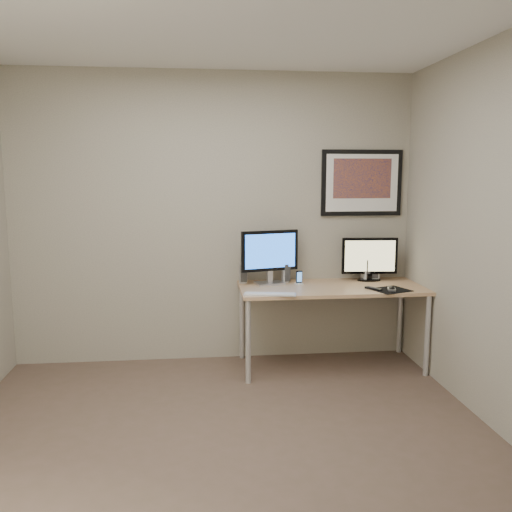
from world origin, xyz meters
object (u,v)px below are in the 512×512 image
object	(u,v)px
speaker_left	(243,273)
speaker_right	(285,272)
monitor_large	(270,255)
phone_dock	(299,278)
framed_art	(362,183)
keyboard	(270,294)
monitor_tv	(370,258)
fan_unit	(370,268)
desk	(331,294)

from	to	relation	value
speaker_left	speaker_right	bearing A→B (deg)	-5.34
monitor_large	phone_dock	world-z (taller)	monitor_large
framed_art	monitor_large	distance (m)	1.09
keyboard	speaker_left	bearing A→B (deg)	120.04
phone_dock	framed_art	bearing A→B (deg)	6.83
monitor_tv	phone_dock	size ratio (longest dim) A/B	4.08
phone_dock	fan_unit	xyz separation A→B (m)	(0.69, 0.14, 0.05)
desk	monitor_tv	bearing A→B (deg)	26.26
framed_art	phone_dock	distance (m)	1.06
speaker_right	phone_dock	world-z (taller)	speaker_right
monitor_large	fan_unit	size ratio (longest dim) A/B	2.39
speaker_right	fan_unit	distance (m)	0.80
speaker_right	framed_art	bearing A→B (deg)	-10.10
framed_art	speaker_right	xyz separation A→B (m)	(-0.72, -0.13, -0.80)
speaker_left	phone_dock	world-z (taller)	speaker_left
keyboard	fan_unit	size ratio (longest dim) A/B	1.94
desk	phone_dock	world-z (taller)	phone_dock
speaker_right	desk	bearing A→B (deg)	-48.83
keyboard	monitor_large	bearing A→B (deg)	93.67
monitor_large	monitor_tv	distance (m)	0.93
framed_art	monitor_tv	xyz separation A→B (m)	(0.05, -0.13, -0.68)
framed_art	phone_dock	xyz separation A→B (m)	(-0.62, -0.23, -0.83)
speaker_right	monitor_large	bearing A→B (deg)	-177.98
framed_art	fan_unit	size ratio (longest dim) A/B	3.45
speaker_left	fan_unit	bearing A→B (deg)	-1.61
monitor_tv	framed_art	bearing A→B (deg)	116.76
monitor_large	keyboard	bearing A→B (deg)	-111.78
keyboard	desk	bearing A→B (deg)	37.11
framed_art	speaker_left	size ratio (longest dim) A/B	4.08
desk	speaker_left	xyz separation A→B (m)	(-0.75, 0.22, 0.16)
monitor_tv	keyboard	xyz separation A→B (m)	(-0.98, -0.48, -0.21)
speaker_right	speaker_left	bearing A→B (deg)	157.24
desk	speaker_right	xyz separation A→B (m)	(-0.37, 0.20, 0.16)
monitor_large	fan_unit	world-z (taller)	monitor_large
speaker_right	phone_dock	bearing A→B (deg)	-63.40
framed_art	monitor_large	bearing A→B (deg)	-167.75
monitor_large	keyboard	size ratio (longest dim) A/B	1.23
framed_art	speaker_left	distance (m)	1.37
speaker_right	fan_unit	size ratio (longest dim) A/B	0.86
monitor_large	phone_dock	distance (m)	0.33
framed_art	speaker_right	distance (m)	1.08
speaker_left	phone_dock	distance (m)	0.50
speaker_left	phone_dock	bearing A→B (deg)	-16.35
speaker_left	keyboard	bearing A→B (deg)	-73.70
speaker_right	keyboard	world-z (taller)	speaker_right
monitor_large	speaker_left	bearing A→B (deg)	146.46
phone_dock	fan_unit	distance (m)	0.71
desk	speaker_left	bearing A→B (deg)	163.63
monitor_tv	fan_unit	world-z (taller)	monitor_tv
desk	framed_art	xyz separation A→B (m)	(0.35, 0.33, 0.96)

